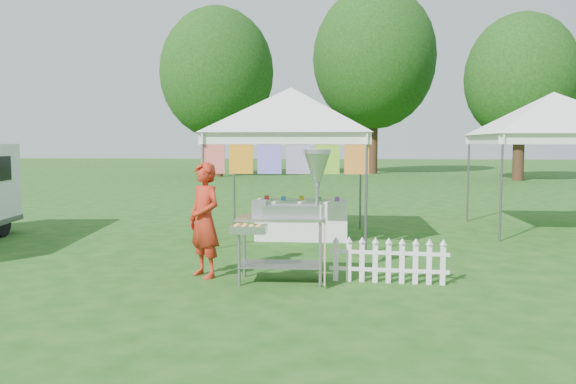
# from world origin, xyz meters

# --- Properties ---
(ground) EXTENTS (120.00, 120.00, 0.00)m
(ground) POSITION_xyz_m (0.00, 0.00, 0.00)
(ground) COLOR #194B15
(ground) RESTS_ON ground
(canopy_main) EXTENTS (4.24, 4.24, 3.45)m
(canopy_main) POSITION_xyz_m (0.00, 3.49, 2.99)
(canopy_main) COLOR #59595E
(canopy_main) RESTS_ON ground
(canopy_right) EXTENTS (4.24, 4.24, 3.45)m
(canopy_right) POSITION_xyz_m (5.50, 5.00, 2.99)
(canopy_right) COLOR #59595E
(canopy_right) RESTS_ON ground
(tree_left) EXTENTS (6.40, 6.40, 9.53)m
(tree_left) POSITION_xyz_m (-6.00, 24.00, 5.83)
(tree_left) COLOR #361F13
(tree_left) RESTS_ON ground
(tree_mid) EXTENTS (7.60, 7.60, 11.52)m
(tree_mid) POSITION_xyz_m (3.00, 28.00, 7.14)
(tree_mid) COLOR #361F13
(tree_mid) RESTS_ON ground
(tree_right) EXTENTS (5.60, 5.60, 8.42)m
(tree_right) POSITION_xyz_m (10.00, 22.00, 5.18)
(tree_right) COLOR #361F13
(tree_right) RESTS_ON ground
(donut_cart) EXTENTS (1.31, 0.93, 1.83)m
(donut_cart) POSITION_xyz_m (0.36, -0.00, 1.08)
(donut_cart) COLOR gray
(donut_cart) RESTS_ON ground
(vendor) EXTENTS (0.71, 0.69, 1.64)m
(vendor) POSITION_xyz_m (-0.95, 0.20, 0.82)
(vendor) COLOR #B02815
(vendor) RESTS_ON ground
(picket_fence) EXTENTS (1.62, 0.15, 0.56)m
(picket_fence) POSITION_xyz_m (1.64, 0.07, 0.29)
(picket_fence) COLOR white
(picket_fence) RESTS_ON ground
(display_table) EXTENTS (1.80, 0.70, 0.79)m
(display_table) POSITION_xyz_m (0.21, 3.46, 0.39)
(display_table) COLOR white
(display_table) RESTS_ON ground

